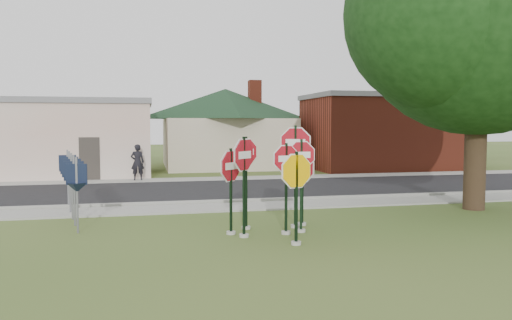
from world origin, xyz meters
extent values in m
plane|color=#3D5720|center=(0.00, 0.00, 0.00)|extent=(120.00, 120.00, 0.00)
cube|color=gray|center=(0.00, 5.50, 0.03)|extent=(60.00, 1.60, 0.06)
cube|color=black|center=(0.00, 10.00, 0.02)|extent=(60.00, 7.00, 0.04)
cube|color=gray|center=(0.00, 14.30, 0.03)|extent=(60.00, 1.60, 0.06)
cube|color=gray|center=(0.00, 6.50, 0.07)|extent=(60.00, 0.20, 0.14)
cylinder|color=#A19F96|center=(0.30, 1.20, 0.04)|extent=(0.24, 0.24, 0.08)
cube|color=black|center=(0.30, 1.20, 1.19)|extent=(0.07, 0.06, 2.37)
cylinder|color=white|center=(0.30, 1.20, 1.97)|extent=(0.98, 0.15, 0.99)
cylinder|color=maroon|center=(0.30, 1.20, 1.97)|extent=(0.91, 0.15, 0.92)
cube|color=white|center=(0.30, 1.20, 1.97)|extent=(0.45, 0.07, 0.16)
cylinder|color=#A19F96|center=(0.22, 0.05, 0.04)|extent=(0.24, 0.24, 0.08)
cube|color=black|center=(0.22, 0.05, 1.11)|extent=(0.07, 0.07, 2.21)
cylinder|color=white|center=(0.22, 0.05, 1.76)|extent=(1.10, 0.37, 1.15)
cylinder|color=#F4B000|center=(0.22, 0.05, 1.76)|extent=(1.02, 0.35, 1.07)
cylinder|color=#A19F96|center=(-0.83, 1.10, 0.04)|extent=(0.24, 0.24, 0.08)
cube|color=black|center=(-0.83, 1.10, 1.27)|extent=(0.08, 0.08, 2.54)
cylinder|color=white|center=(-0.83, 1.10, 2.09)|extent=(0.83, 0.82, 1.15)
cylinder|color=maroon|center=(-0.83, 1.10, 2.09)|extent=(0.77, 0.76, 1.07)
cube|color=white|center=(-0.83, 1.10, 2.09)|extent=(0.38, 0.38, 0.18)
cylinder|color=#A19F96|center=(0.75, 1.35, 0.04)|extent=(0.24, 0.24, 0.08)
cube|color=black|center=(0.75, 1.35, 1.23)|extent=(0.06, 0.06, 2.46)
cylinder|color=white|center=(0.75, 1.35, 2.05)|extent=(1.01, 0.11, 1.02)
cylinder|color=maroon|center=(0.75, 1.35, 2.05)|extent=(0.94, 0.11, 0.94)
cube|color=white|center=(0.75, 1.35, 2.05)|extent=(0.47, 0.06, 0.16)
cylinder|color=#A19F96|center=(0.77, 1.94, 0.04)|extent=(0.24, 0.24, 0.08)
cube|color=black|center=(0.77, 1.94, 1.41)|extent=(0.07, 0.07, 2.82)
cylinder|color=white|center=(0.77, 1.94, 2.35)|extent=(1.09, 0.46, 1.17)
cylinder|color=maroon|center=(0.77, 1.94, 2.35)|extent=(1.01, 0.43, 1.08)
cube|color=white|center=(0.77, 1.94, 2.35)|extent=(0.50, 0.21, 0.19)
cylinder|color=#A19F96|center=(-0.59, 2.04, 0.04)|extent=(0.24, 0.24, 0.08)
cube|color=black|center=(-0.59, 2.04, 1.26)|extent=(0.08, 0.07, 2.52)
cylinder|color=white|center=(-0.59, 2.04, 2.10)|extent=(0.94, 0.49, 1.05)
cylinder|color=maroon|center=(-0.59, 2.04, 2.10)|extent=(0.87, 0.46, 0.97)
cube|color=white|center=(-0.59, 2.04, 2.10)|extent=(0.43, 0.23, 0.17)
cylinder|color=#A19F96|center=(1.05, 2.19, 0.04)|extent=(0.24, 0.24, 0.08)
cube|color=black|center=(1.05, 2.19, 1.05)|extent=(0.07, 0.08, 2.10)
cylinder|color=white|center=(1.05, 2.19, 1.64)|extent=(0.63, 0.97, 1.14)
cylinder|color=maroon|center=(1.05, 2.19, 1.64)|extent=(0.59, 0.90, 1.06)
cube|color=white|center=(1.05, 2.19, 1.64)|extent=(0.29, 0.45, 0.18)
cylinder|color=#A19F96|center=(-1.10, 1.49, 0.04)|extent=(0.24, 0.24, 0.08)
cube|color=black|center=(-1.10, 1.49, 1.12)|extent=(0.08, 0.08, 2.24)
cylinder|color=white|center=(-1.10, 1.49, 1.78)|extent=(0.83, 0.82, 1.15)
cylinder|color=maroon|center=(-1.10, 1.49, 1.78)|extent=(0.77, 0.76, 1.06)
cube|color=white|center=(-1.10, 1.49, 1.78)|extent=(0.38, 0.38, 0.18)
cube|color=#59595E|center=(-5.00, 2.50, 1.00)|extent=(0.05, 0.05, 2.00)
cube|color=black|center=(-5.00, 2.50, 1.55)|extent=(0.55, 0.13, 0.55)
cone|color=black|center=(-5.00, 2.50, 1.20)|extent=(0.65, 0.65, 0.25)
cube|color=#59595E|center=(-5.20, 3.50, 1.00)|extent=(0.05, 0.05, 2.00)
cube|color=black|center=(-5.20, 3.50, 1.55)|extent=(0.55, 0.09, 0.55)
cone|color=black|center=(-5.20, 3.50, 1.20)|extent=(0.62, 0.62, 0.25)
cube|color=#59595E|center=(-5.40, 4.50, 1.00)|extent=(0.05, 0.05, 2.00)
cube|color=black|center=(-5.40, 4.50, 1.55)|extent=(0.55, 0.05, 0.55)
cone|color=black|center=(-5.40, 4.50, 1.20)|extent=(0.58, 0.58, 0.25)
cube|color=#59595E|center=(-5.60, 5.50, 1.00)|extent=(0.05, 0.05, 2.00)
cube|color=black|center=(-5.60, 5.50, 1.55)|extent=(0.55, 0.05, 0.55)
cone|color=black|center=(-5.60, 5.50, 1.20)|extent=(0.58, 0.58, 0.25)
cube|color=#59595E|center=(-5.80, 6.50, 1.00)|extent=(0.05, 0.05, 2.00)
cube|color=black|center=(-5.80, 6.50, 1.55)|extent=(0.55, 0.09, 0.55)
cone|color=black|center=(-5.80, 6.50, 1.20)|extent=(0.62, 0.62, 0.25)
cube|color=silver|center=(-9.00, 18.00, 2.00)|extent=(12.00, 6.00, 4.00)
cube|color=slate|center=(-9.00, 18.00, 4.05)|extent=(12.20, 6.20, 0.30)
cube|color=#332D28|center=(-6.00, 15.02, 1.10)|extent=(1.00, 0.10, 2.20)
cube|color=#C1B399|center=(2.00, 22.00, 1.60)|extent=(8.00, 8.00, 3.20)
pyramid|color=black|center=(2.00, 22.00, 5.20)|extent=(11.60, 11.60, 2.00)
cube|color=maroon|center=(4.00, 22.00, 5.00)|extent=(0.80, 0.80, 1.60)
cube|color=maroon|center=(12.00, 18.50, 2.25)|extent=(10.00, 6.00, 4.50)
cube|color=slate|center=(12.00, 18.50, 4.60)|extent=(10.20, 6.20, 0.30)
cube|color=white|center=(10.00, 15.55, 2.60)|extent=(2.00, 0.08, 0.90)
cylinder|color=black|center=(7.50, 3.50, 2.57)|extent=(0.70, 0.70, 5.14)
sphere|color=black|center=(7.50, 3.50, 6.61)|extent=(8.26, 8.26, 8.26)
cylinder|color=black|center=(22.00, 26.00, 2.00)|extent=(0.50, 0.50, 4.00)
sphere|color=black|center=(22.00, 26.00, 5.60)|extent=(5.60, 5.60, 5.60)
imported|color=black|center=(-3.66, 14.34, 0.96)|extent=(0.66, 0.44, 1.80)
camera|label=1|loc=(-3.21, -11.11, 2.86)|focal=35.00mm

